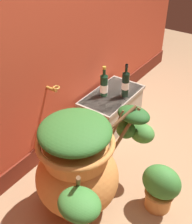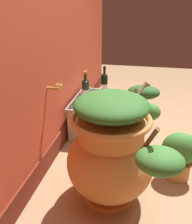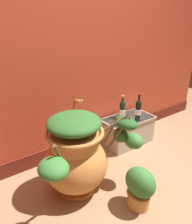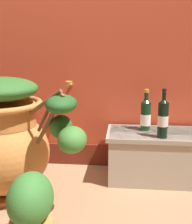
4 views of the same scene
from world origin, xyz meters
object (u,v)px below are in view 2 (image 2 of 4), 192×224
Objects in this scene: wine_bottle_left at (86,89)px; wine_bottle_middle at (104,85)px; terracotta_urn at (113,149)px; potted_shrub at (180,154)px.

wine_bottle_middle is at bearing -58.84° from wine_bottle_left.
terracotta_urn reaches higher than wine_bottle_middle.
potted_shrub is at bearing -133.97° from wine_bottle_middle.
terracotta_urn is 2.61× the size of potted_shrub.
wine_bottle_left is (0.89, 0.40, 0.08)m from terracotta_urn.
terracotta_urn is at bearing 123.83° from potted_shrub.
terracotta_urn reaches higher than potted_shrub.
terracotta_urn is at bearing -155.59° from wine_bottle_left.
wine_bottle_left is 0.20m from wine_bottle_middle.
wine_bottle_middle is 1.01m from potted_shrub.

